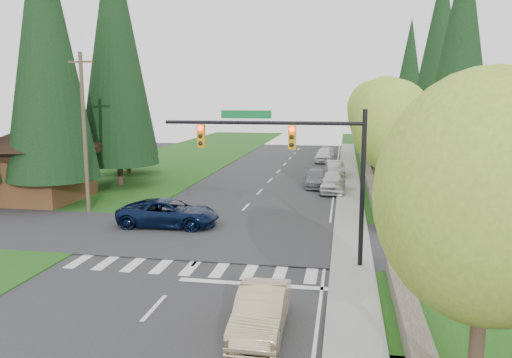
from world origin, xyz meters
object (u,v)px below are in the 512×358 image
(suv_navy, at_px, (169,213))
(parked_car_d, at_px, (324,155))
(parked_car_a, at_px, (333,182))
(parked_car_e, at_px, (326,152))
(parked_car_b, at_px, (316,178))
(parked_car_c, at_px, (335,169))
(sedan_champagne, at_px, (261,311))

(suv_navy, xyz_separation_m, parked_car_d, (7.50, 30.35, 0.01))
(parked_car_a, height_order, parked_car_e, parked_car_a)
(parked_car_b, bearing_deg, parked_car_c, 71.64)
(sedan_champagne, distance_m, parked_car_c, 32.11)
(parked_car_d, bearing_deg, parked_car_c, -78.20)
(suv_navy, xyz_separation_m, parked_car_e, (7.50, 35.94, -0.17))
(sedan_champagne, xyz_separation_m, parked_car_b, (0.22, 26.27, -0.01))
(sedan_champagne, bearing_deg, parked_car_b, 88.71)
(parked_car_a, relative_size, parked_car_d, 1.00)
(parked_car_a, bearing_deg, parked_car_d, 95.04)
(suv_navy, bearing_deg, parked_car_e, -14.01)
(parked_car_b, bearing_deg, sedan_champagne, -95.27)
(suv_navy, distance_m, parked_car_a, 15.03)
(parked_car_c, bearing_deg, parked_car_e, 89.05)
(parked_car_d, xyz_separation_m, parked_car_e, (0.00, 5.58, -0.18))
(parked_car_b, distance_m, parked_car_c, 5.97)
(parked_car_c, bearing_deg, parked_car_d, 91.84)
(parked_car_a, bearing_deg, sedan_champagne, -93.21)
(sedan_champagne, bearing_deg, parked_car_a, 85.32)
(parked_car_c, relative_size, parked_car_d, 0.93)
(parked_car_a, distance_m, parked_car_c, 8.15)
(parked_car_a, bearing_deg, suv_navy, -125.65)
(sedan_champagne, xyz_separation_m, suv_navy, (-7.28, 11.81, 0.09))
(parked_car_c, xyz_separation_m, parked_car_e, (-1.40, 15.68, -0.10))
(suv_navy, height_order, parked_car_e, suv_navy)
(sedan_champagne, relative_size, parked_car_c, 0.97)
(sedan_champagne, bearing_deg, parked_car_d, 88.89)
(sedan_champagne, distance_m, parked_car_e, 47.74)
(sedan_champagne, xyz_separation_m, parked_car_c, (1.62, 32.07, 0.02))
(suv_navy, distance_m, parked_car_c, 22.13)
(parked_car_c, relative_size, parked_car_e, 1.02)
(sedan_champagne, height_order, parked_car_e, sedan_champagne)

